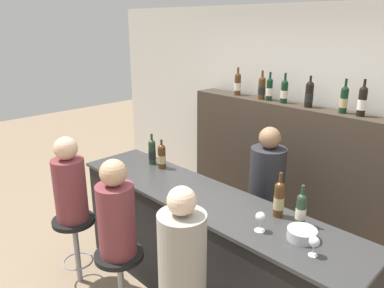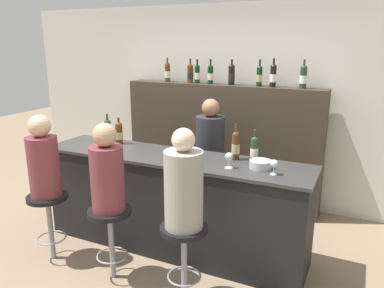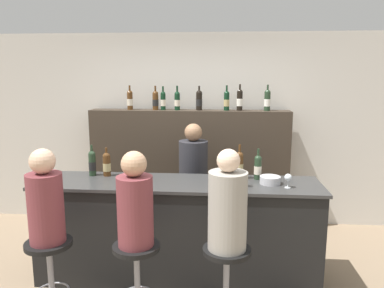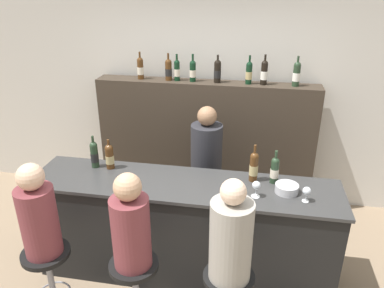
% 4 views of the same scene
% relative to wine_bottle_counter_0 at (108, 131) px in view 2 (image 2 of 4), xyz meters
% --- Properties ---
extents(ground_plane, '(16.00, 16.00, 0.00)m').
position_rel_wine_bottle_counter_0_xyz_m(ground_plane, '(0.90, -0.46, -1.15)').
color(ground_plane, '#8C755B').
extents(wall_back, '(6.40, 0.05, 2.60)m').
position_rel_wine_bottle_counter_0_xyz_m(wall_back, '(0.90, 1.42, 0.15)').
color(wall_back, beige).
rests_on(wall_back, ground_plane).
extents(bar_counter, '(2.80, 0.64, 1.02)m').
position_rel_wine_bottle_counter_0_xyz_m(bar_counter, '(0.90, -0.16, -0.64)').
color(bar_counter, black).
rests_on(bar_counter, ground_plane).
extents(back_bar_cabinet, '(2.62, 0.28, 1.59)m').
position_rel_wine_bottle_counter_0_xyz_m(back_bar_cabinet, '(0.90, 1.20, -0.35)').
color(back_bar_cabinet, '#382D23').
rests_on(back_bar_cabinet, ground_plane).
extents(wine_bottle_counter_0, '(0.08, 0.08, 0.32)m').
position_rel_wine_bottle_counter_0_xyz_m(wine_bottle_counter_0, '(0.00, 0.00, 0.00)').
color(wine_bottle_counter_0, '#233823').
rests_on(wine_bottle_counter_0, bar_counter).
extents(wine_bottle_counter_1, '(0.08, 0.08, 0.30)m').
position_rel_wine_bottle_counter_0_xyz_m(wine_bottle_counter_1, '(0.15, -0.00, -0.01)').
color(wine_bottle_counter_1, '#4C2D14').
rests_on(wine_bottle_counter_1, bar_counter).
extents(wine_bottle_counter_2, '(0.08, 0.08, 0.35)m').
position_rel_wine_bottle_counter_0_xyz_m(wine_bottle_counter_2, '(1.51, -0.00, 0.01)').
color(wine_bottle_counter_2, '#4C2D14').
rests_on(wine_bottle_counter_2, bar_counter).
extents(wine_bottle_counter_3, '(0.07, 0.07, 0.31)m').
position_rel_wine_bottle_counter_0_xyz_m(wine_bottle_counter_3, '(1.70, -0.00, -0.01)').
color(wine_bottle_counter_3, '#233823').
rests_on(wine_bottle_counter_3, bar_counter).
extents(wine_bottle_backbar_0, '(0.08, 0.08, 0.32)m').
position_rel_wine_bottle_counter_0_xyz_m(wine_bottle_backbar_0, '(0.12, 1.20, 0.57)').
color(wine_bottle_backbar_0, '#4C2D14').
rests_on(wine_bottle_backbar_0, back_bar_cabinet).
extents(wine_bottle_backbar_1, '(0.08, 0.08, 0.31)m').
position_rel_wine_bottle_counter_0_xyz_m(wine_bottle_backbar_1, '(0.46, 1.20, 0.57)').
color(wine_bottle_backbar_1, '#4C2D14').
rests_on(wine_bottle_backbar_1, back_bar_cabinet).
extents(wine_bottle_backbar_2, '(0.07, 0.07, 0.31)m').
position_rel_wine_bottle_counter_0_xyz_m(wine_bottle_backbar_2, '(0.56, 1.20, 0.57)').
color(wine_bottle_backbar_2, black).
rests_on(wine_bottle_backbar_2, back_bar_cabinet).
extents(wine_bottle_backbar_3, '(0.07, 0.07, 0.31)m').
position_rel_wine_bottle_counter_0_xyz_m(wine_bottle_backbar_3, '(0.75, 1.20, 0.57)').
color(wine_bottle_backbar_3, black).
rests_on(wine_bottle_backbar_3, back_bar_cabinet).
extents(wine_bottle_backbar_4, '(0.08, 0.08, 0.31)m').
position_rel_wine_bottle_counter_0_xyz_m(wine_bottle_backbar_4, '(1.03, 1.20, 0.57)').
color(wine_bottle_backbar_4, black).
rests_on(wine_bottle_backbar_4, back_bar_cabinet).
extents(wine_bottle_backbar_5, '(0.07, 0.07, 0.32)m').
position_rel_wine_bottle_counter_0_xyz_m(wine_bottle_backbar_5, '(1.39, 1.20, 0.57)').
color(wine_bottle_backbar_5, black).
rests_on(wine_bottle_backbar_5, back_bar_cabinet).
extents(wine_bottle_backbar_6, '(0.08, 0.08, 0.34)m').
position_rel_wine_bottle_counter_0_xyz_m(wine_bottle_backbar_6, '(1.56, 1.20, 0.58)').
color(wine_bottle_backbar_6, black).
rests_on(wine_bottle_backbar_6, back_bar_cabinet).
extents(wine_bottle_backbar_7, '(0.08, 0.08, 0.33)m').
position_rel_wine_bottle_counter_0_xyz_m(wine_bottle_backbar_7, '(1.91, 1.20, 0.58)').
color(wine_bottle_backbar_7, '#233823').
rests_on(wine_bottle_backbar_7, back_bar_cabinet).
extents(wine_glass_0, '(0.08, 0.08, 0.14)m').
position_rel_wine_bottle_counter_0_xyz_m(wine_glass_0, '(1.55, -0.27, -0.03)').
color(wine_glass_0, silver).
rests_on(wine_glass_0, bar_counter).
extents(wine_glass_1, '(0.07, 0.07, 0.13)m').
position_rel_wine_bottle_counter_0_xyz_m(wine_glass_1, '(1.95, -0.27, -0.04)').
color(wine_glass_1, silver).
rests_on(wine_glass_1, bar_counter).
extents(metal_bowl, '(0.20, 0.20, 0.07)m').
position_rel_wine_bottle_counter_0_xyz_m(metal_bowl, '(1.80, -0.15, -0.10)').
color(metal_bowl, '#B7B7BC').
rests_on(metal_bowl, bar_counter).
extents(bar_stool_left, '(0.39, 0.39, 0.68)m').
position_rel_wine_bottle_counter_0_xyz_m(bar_stool_left, '(-0.09, -0.87, -0.61)').
color(bar_stool_left, gray).
rests_on(bar_stool_left, ground_plane).
extents(guest_seated_left, '(0.29, 0.29, 0.79)m').
position_rel_wine_bottle_counter_0_xyz_m(guest_seated_left, '(-0.09, -0.87, -0.12)').
color(guest_seated_left, brown).
rests_on(guest_seated_left, bar_stool_left).
extents(bar_stool_middle, '(0.39, 0.39, 0.68)m').
position_rel_wine_bottle_counter_0_xyz_m(bar_stool_middle, '(0.65, -0.87, -0.61)').
color(bar_stool_middle, gray).
rests_on(bar_stool_middle, ground_plane).
extents(guest_seated_middle, '(0.29, 0.29, 0.78)m').
position_rel_wine_bottle_counter_0_xyz_m(guest_seated_middle, '(0.65, -0.87, -0.12)').
color(guest_seated_middle, brown).
rests_on(guest_seated_middle, bar_stool_middle).
extents(bar_stool_right, '(0.39, 0.39, 0.68)m').
position_rel_wine_bottle_counter_0_xyz_m(bar_stool_right, '(1.39, -0.87, -0.61)').
color(bar_stool_right, gray).
rests_on(bar_stool_right, ground_plane).
extents(guest_seated_right, '(0.31, 0.31, 0.81)m').
position_rel_wine_bottle_counter_0_xyz_m(guest_seated_right, '(1.39, -0.87, -0.12)').
color(guest_seated_right, gray).
rests_on(guest_seated_right, bar_stool_right).
extents(bartender, '(0.34, 0.34, 1.49)m').
position_rel_wine_bottle_counter_0_xyz_m(bartender, '(1.00, 0.60, -0.46)').
color(bartender, '#28282D').
rests_on(bartender, ground_plane).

